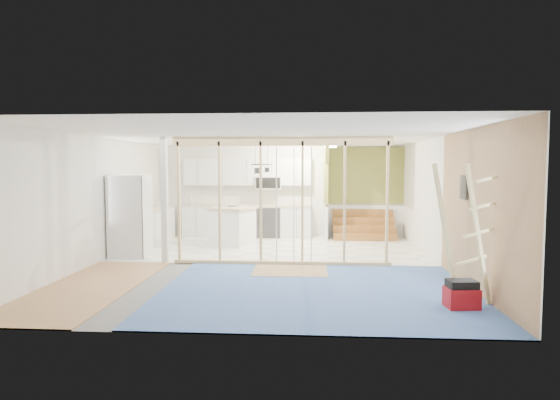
# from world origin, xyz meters

# --- Properties ---
(room) EXTENTS (7.01, 8.01, 2.61)m
(room) POSITION_xyz_m (0.00, 0.00, 1.30)
(room) COLOR slate
(room) RESTS_ON ground
(floor_overlays) EXTENTS (7.00, 8.00, 0.03)m
(floor_overlays) POSITION_xyz_m (0.07, 0.06, 0.01)
(floor_overlays) COLOR white
(floor_overlays) RESTS_ON room
(stud_frame) EXTENTS (4.66, 0.14, 2.60)m
(stud_frame) POSITION_xyz_m (-0.22, -0.00, 1.58)
(stud_frame) COLOR #DDC087
(stud_frame) RESTS_ON room
(base_cabinets) EXTENTS (4.45, 2.24, 0.93)m
(base_cabinets) POSITION_xyz_m (-1.61, 3.36, 0.47)
(base_cabinets) COLOR silver
(base_cabinets) RESTS_ON room
(upper_cabinets) EXTENTS (3.60, 0.41, 0.85)m
(upper_cabinets) POSITION_xyz_m (-0.84, 3.82, 1.82)
(upper_cabinets) COLOR silver
(upper_cabinets) RESTS_ON room
(green_partition) EXTENTS (2.25, 1.51, 2.60)m
(green_partition) POSITION_xyz_m (2.04, 3.66, 0.94)
(green_partition) COLOR olive
(green_partition) RESTS_ON room
(pot_rack) EXTENTS (0.52, 0.52, 0.72)m
(pot_rack) POSITION_xyz_m (-0.31, 1.89, 2.00)
(pot_rack) COLOR black
(pot_rack) RESTS_ON room
(sheathing_panel) EXTENTS (0.02, 4.00, 2.60)m
(sheathing_panel) POSITION_xyz_m (3.48, -2.00, 1.30)
(sheathing_panel) COLOR tan
(sheathing_panel) RESTS_ON room
(electrical_panel) EXTENTS (0.04, 0.30, 0.40)m
(electrical_panel) POSITION_xyz_m (3.43, -1.40, 1.65)
(electrical_panel) COLOR #36373B
(electrical_panel) RESTS_ON room
(ceiling_light) EXTENTS (0.32, 0.32, 0.08)m
(ceiling_light) POSITION_xyz_m (1.40, 3.00, 2.54)
(ceiling_light) COLOR #FFEABF
(ceiling_light) RESTS_ON room
(fridge) EXTENTS (0.82, 0.80, 1.81)m
(fridge) POSITION_xyz_m (-3.08, 0.66, 0.91)
(fridge) COLOR silver
(fridge) RESTS_ON room
(island) EXTENTS (1.29, 1.29, 0.98)m
(island) POSITION_xyz_m (-1.09, 2.31, 0.49)
(island) COLOR white
(island) RESTS_ON room
(bowl) EXTENTS (0.35, 0.35, 0.06)m
(bowl) POSITION_xyz_m (-1.10, 2.41, 1.01)
(bowl) COLOR beige
(bowl) RESTS_ON island
(soap_bottle_a) EXTENTS (0.11, 0.11, 0.29)m
(soap_bottle_a) POSITION_xyz_m (-2.50, 3.64, 1.07)
(soap_bottle_a) COLOR silver
(soap_bottle_a) RESTS_ON base_cabinets
(soap_bottle_b) EXTENTS (0.12, 0.12, 0.21)m
(soap_bottle_b) POSITION_xyz_m (0.05, 3.62, 1.04)
(soap_bottle_b) COLOR white
(soap_bottle_b) RESTS_ON base_cabinets
(toolbox) EXTENTS (0.46, 0.37, 0.41)m
(toolbox) POSITION_xyz_m (3.00, -2.78, 0.20)
(toolbox) COLOR maroon
(toolbox) RESTS_ON room
(ladder) EXTENTS (1.08, 0.20, 2.02)m
(ladder) POSITION_xyz_m (3.08, -2.66, 1.03)
(ladder) COLOR #F2E094
(ladder) RESTS_ON room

